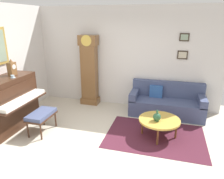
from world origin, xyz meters
The scene contains 11 objects.
ground_plane centered at (0.00, 0.00, -0.05)m, with size 6.40×6.00×0.10m, color beige.
wall_back centered at (0.00, 2.40, 1.40)m, with size 5.30×0.13×2.80m.
area_rug centered at (1.07, 0.72, 0.00)m, with size 2.10×1.50×0.01m, color #4C1E2D.
piano centered at (-2.23, 0.23, 0.61)m, with size 0.87×1.44×1.20m.
piano_bench centered at (-1.40, 0.24, 0.41)m, with size 0.42×0.70×0.48m.
grandfather_clock centered at (-0.99, 2.15, 0.96)m, with size 0.52×0.34×2.03m.
couch centered at (1.25, 1.99, 0.31)m, with size 1.90×0.80×0.84m.
coffee_table centered at (1.14, 0.76, 0.37)m, with size 0.88×0.88×0.40m.
mantel_clock centered at (-2.23, 0.50, 1.37)m, with size 0.13×0.18×0.38m.
teacup centered at (-2.07, 0.31, 1.23)m, with size 0.12×0.12×0.06m.
green_jug centered at (1.09, 0.67, 0.49)m, with size 0.17×0.17×0.24m.
Camera 1 is at (1.25, -3.46, 2.44)m, focal length 33.98 mm.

